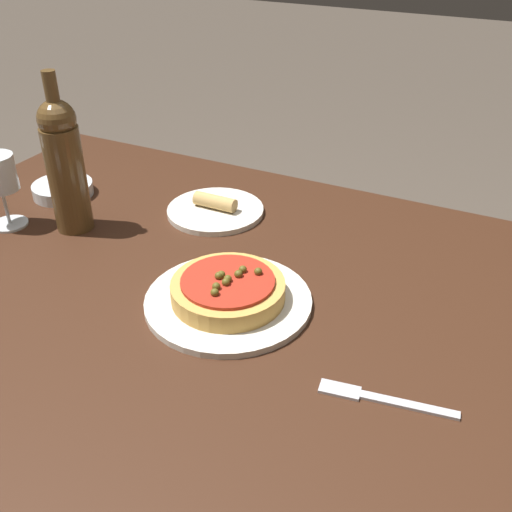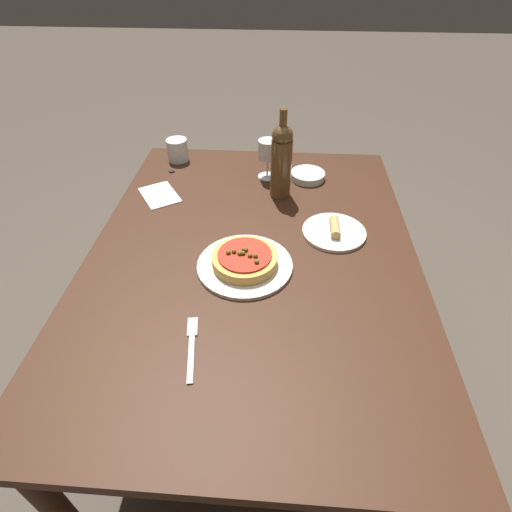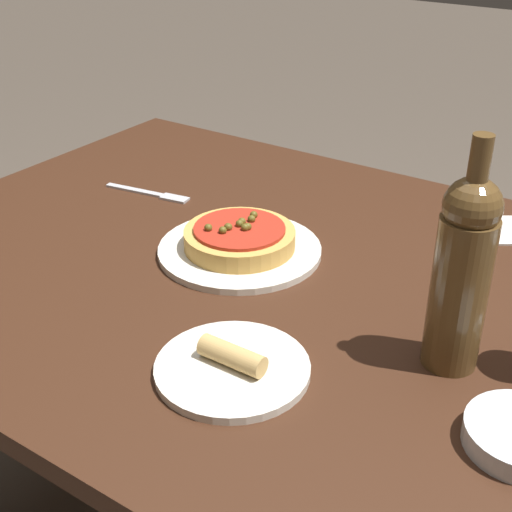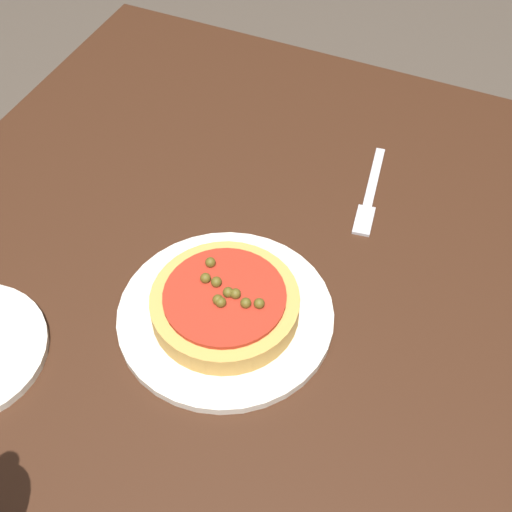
% 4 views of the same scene
% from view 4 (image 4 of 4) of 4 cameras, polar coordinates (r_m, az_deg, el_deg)
% --- Properties ---
extents(dining_table, '(1.40, 1.02, 0.72)m').
position_cam_4_polar(dining_table, '(0.98, -5.09, -10.46)').
color(dining_table, '#381E11').
rests_on(dining_table, ground_plane).
extents(dinner_plate, '(0.29, 0.29, 0.01)m').
position_cam_4_polar(dinner_plate, '(0.94, -2.45, -4.75)').
color(dinner_plate, silver).
rests_on(dinner_plate, dining_table).
extents(pizza, '(0.19, 0.19, 0.05)m').
position_cam_4_polar(pizza, '(0.92, -2.50, -3.84)').
color(pizza, gold).
rests_on(pizza, dinner_plate).
extents(fork, '(0.19, 0.05, 0.00)m').
position_cam_4_polar(fork, '(1.11, 9.08, 4.78)').
color(fork, '#B7B7BC').
rests_on(fork, dining_table).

